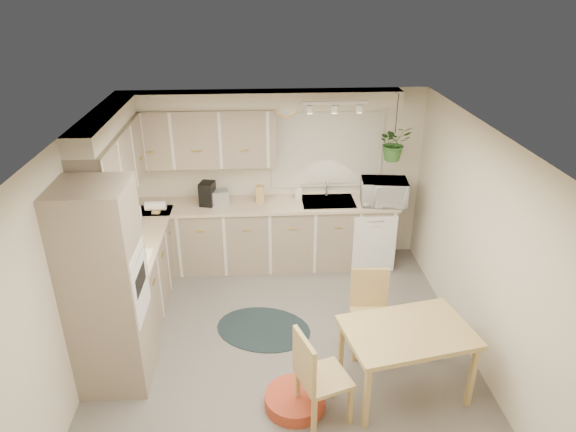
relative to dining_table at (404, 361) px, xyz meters
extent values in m
plane|color=#67625A|center=(-1.12, 0.73, -0.37)|extent=(4.20, 4.20, 0.00)
plane|color=silver|center=(-1.12, 0.73, 2.03)|extent=(4.20, 4.20, 0.00)
cube|color=beige|center=(-1.12, 2.83, 0.83)|extent=(4.00, 0.04, 2.40)
cube|color=beige|center=(-1.12, -1.37, 0.83)|extent=(4.00, 0.04, 2.40)
cube|color=beige|center=(-3.12, 0.73, 0.83)|extent=(0.04, 4.20, 2.40)
cube|color=beige|center=(0.88, 0.73, 0.83)|extent=(0.04, 4.20, 2.40)
cube|color=gray|center=(-2.82, 1.60, 0.08)|extent=(0.60, 1.85, 0.90)
cube|color=gray|center=(-1.32, 2.53, 0.08)|extent=(3.60, 0.60, 0.90)
cube|color=#C8B292|center=(-2.81, 1.60, 0.55)|extent=(0.64, 1.89, 0.04)
cube|color=#C8B292|center=(-1.32, 2.52, 0.55)|extent=(3.64, 0.64, 0.04)
cube|color=gray|center=(-2.79, 0.35, 0.68)|extent=(0.65, 0.65, 2.10)
cube|color=white|center=(-2.47, 0.35, 0.68)|extent=(0.02, 0.56, 0.58)
cube|color=gray|center=(-2.94, 1.73, 1.46)|extent=(0.35, 2.00, 0.75)
cube|color=gray|center=(-2.12, 2.65, 1.46)|extent=(2.00, 0.35, 0.75)
cube|color=beige|center=(-2.97, 1.73, 1.93)|extent=(0.30, 2.00, 0.20)
cube|color=beige|center=(-1.32, 2.68, 1.93)|extent=(3.60, 0.30, 0.20)
cube|color=white|center=(-2.80, 1.03, 0.58)|extent=(0.52, 0.58, 0.02)
cube|color=white|center=(-2.82, 1.03, 1.03)|extent=(0.40, 0.60, 0.14)
cube|color=beige|center=(-0.42, 2.80, 1.23)|extent=(1.40, 0.02, 1.00)
cube|color=beige|center=(-0.42, 2.81, 1.23)|extent=(1.50, 0.02, 1.10)
cube|color=#9C9FA4|center=(-0.42, 2.53, 0.53)|extent=(0.70, 0.48, 0.10)
cube|color=white|center=(0.18, 2.22, 0.06)|extent=(0.58, 0.02, 0.83)
cube|color=white|center=(-0.42, 2.28, 1.96)|extent=(0.80, 0.04, 0.04)
cylinder|color=gold|center=(-0.97, 2.80, 1.81)|extent=(0.30, 0.03, 0.30)
cube|color=tan|center=(0.00, 0.00, 0.00)|extent=(1.30, 0.99, 0.73)
cube|color=tan|center=(-0.81, -0.26, 0.10)|extent=(0.56, 0.56, 0.94)
cube|color=tan|center=(-0.20, 0.62, 0.09)|extent=(0.45, 0.45, 0.91)
ellipsoid|color=black|center=(-1.34, 1.04, -0.36)|extent=(1.31, 1.14, 0.01)
cylinder|color=#BC4025|center=(-1.06, -0.14, -0.30)|extent=(0.61, 0.61, 0.13)
imported|color=white|center=(0.30, 2.43, 0.78)|extent=(0.63, 0.40, 0.40)
imported|color=white|center=(-0.81, 2.68, 0.62)|extent=(0.10, 0.20, 0.09)
imported|color=#2E5F26|center=(0.38, 2.43, 1.36)|extent=(0.49, 0.53, 0.36)
cube|color=black|center=(-2.03, 2.53, 0.73)|extent=(0.22, 0.25, 0.31)
cube|color=#9C9FA4|center=(-1.91, 2.55, 0.67)|extent=(0.34, 0.24, 0.19)
cube|color=tan|center=(-1.33, 2.58, 0.69)|extent=(0.11, 0.11, 0.23)
camera|label=1|loc=(-1.34, -3.77, 3.34)|focal=32.00mm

